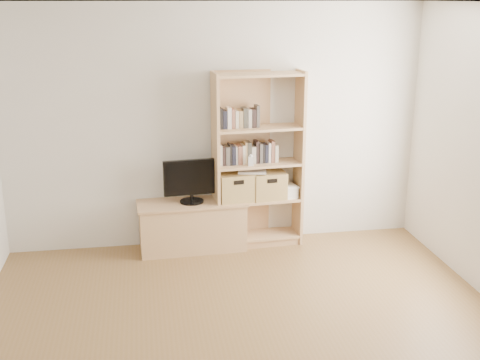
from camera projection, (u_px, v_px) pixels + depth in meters
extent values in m
cube|color=beige|center=(216.00, 127.00, 6.44)|extent=(4.50, 0.02, 2.60)
cube|color=white|center=(264.00, 3.00, 3.70)|extent=(4.50, 5.00, 0.01)
cube|color=tan|center=(192.00, 227.00, 6.50)|extent=(1.14, 0.47, 0.51)
cube|color=tan|center=(258.00, 161.00, 6.45)|extent=(0.98, 0.41, 1.91)
cube|color=black|center=(191.00, 181.00, 6.35)|extent=(0.59, 0.09, 0.46)
cube|color=#A69B8E|center=(257.00, 152.00, 6.44)|extent=(0.85, 0.23, 0.23)
cube|color=#A69B8E|center=(238.00, 118.00, 6.28)|extent=(0.39, 0.17, 0.20)
cube|color=white|center=(251.00, 161.00, 6.32)|extent=(0.06, 0.04, 0.10)
cube|color=olive|center=(235.00, 187.00, 6.47)|extent=(0.40, 0.35, 0.30)
cube|color=olive|center=(268.00, 185.00, 6.55)|extent=(0.38, 0.33, 0.29)
cube|color=white|center=(252.00, 171.00, 6.46)|extent=(0.34, 0.27, 0.02)
cube|color=silver|center=(287.00, 191.00, 6.62)|extent=(0.21, 0.28, 0.12)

